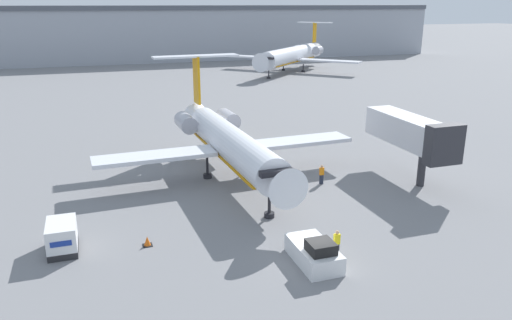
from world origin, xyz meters
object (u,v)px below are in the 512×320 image
airplane_main (229,141)px  traffic_cone_left (147,241)px  worker_by_wing (322,174)px  airplane_parked_far_left (292,55)px  pushback_tug (314,253)px  luggage_cart (62,237)px  worker_near_tug (337,243)px  jet_bridge (411,133)px

airplane_main → traffic_cone_left: (-9.00, -11.58, -3.25)m
airplane_main → worker_by_wing: 9.03m
worker_by_wing → airplane_parked_far_left: 76.96m
pushback_tug → airplane_parked_far_left: bearing=68.4°
luggage_cart → worker_near_tug: (16.80, -6.45, -0.04)m
luggage_cart → traffic_cone_left: 5.51m
traffic_cone_left → jet_bridge: jet_bridge is taller
airplane_parked_far_left → pushback_tug: bearing=-111.6°
worker_near_tug → traffic_cone_left: bearing=154.6°
pushback_tug → luggage_cart: luggage_cart is taller
airplane_main → pushback_tug: size_ratio=5.76×
worker_near_tug → traffic_cone_left: worker_near_tug is taller
jet_bridge → worker_by_wing: bearing=171.4°
luggage_cart → airplane_parked_far_left: airplane_parked_far_left is taller
jet_bridge → pushback_tug: bearing=-142.2°
pushback_tug → traffic_cone_left: size_ratio=6.62×
traffic_cone_left → airplane_parked_far_left: size_ratio=0.02×
worker_near_tug → jet_bridge: jet_bridge is taller
airplane_main → pushback_tug: bearing=-87.7°
worker_near_tug → worker_by_wing: worker_near_tug is taller
pushback_tug → worker_near_tug: size_ratio=2.41×
worker_near_tug → airplane_parked_far_left: (31.94, 84.62, 2.84)m
traffic_cone_left → jet_bridge: 25.73m
worker_near_tug → jet_bridge: 17.79m
luggage_cart → airplane_parked_far_left: 92.16m
airplane_main → airplane_parked_far_left: airplane_parked_far_left is taller
traffic_cone_left → worker_by_wing: bearing=23.5°
pushback_tug → worker_near_tug: (1.75, 0.33, 0.26)m
traffic_cone_left → pushback_tug: bearing=-30.7°
pushback_tug → worker_by_wing: bearing=62.4°
airplane_main → airplane_parked_far_left: 75.85m
airplane_main → traffic_cone_left: size_ratio=38.10×
airplane_main → pushback_tug: 17.57m
airplane_main → worker_near_tug: bearing=-81.9°
traffic_cone_left → luggage_cart: bearing=169.1°
worker_near_tug → jet_bridge: bearing=40.5°
worker_by_wing → airplane_parked_far_left: bearing=69.5°
luggage_cart → worker_by_wing: 22.66m
airplane_main → luggage_cart: 18.01m
luggage_cart → traffic_cone_left: size_ratio=4.60×
worker_near_tug → traffic_cone_left: 12.67m
luggage_cart → worker_by_wing: bearing=15.7°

